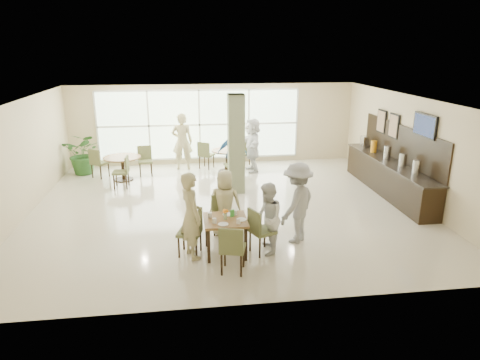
{
  "coord_description": "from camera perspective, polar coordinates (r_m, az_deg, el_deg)",
  "views": [
    {
      "loc": [
        -1.01,
        -10.5,
        4.05
      ],
      "look_at": [
        0.2,
        -1.2,
        1.1
      ],
      "focal_mm": 32.0,
      "sensor_mm": 36.0,
      "label": 1
    }
  ],
  "objects": [
    {
      "name": "column",
      "position": [
        12.08,
        -0.53,
        4.78
      ],
      "size": [
        0.45,
        0.45,
        2.8
      ],
      "primitive_type": "cube",
      "color": "#626949",
      "rests_on": "ground"
    },
    {
      "name": "chairs_main_table",
      "position": [
        8.67,
        -1.7,
        -6.9
      ],
      "size": [
        2.04,
        2.05,
        0.95
      ],
      "color": "brown",
      "rests_on": "ground"
    },
    {
      "name": "chairs_table_right",
      "position": [
        14.33,
        -1.52,
        3.01
      ],
      "size": [
        2.01,
        2.03,
        0.95
      ],
      "color": "brown",
      "rests_on": "ground"
    },
    {
      "name": "teen_left",
      "position": [
        8.44,
        -6.54,
        -4.71
      ],
      "size": [
        0.62,
        0.75,
        1.76
      ],
      "primitive_type": "imported",
      "rotation": [
        0.0,
        0.0,
        1.93
      ],
      "color": "tan",
      "rests_on": "ground"
    },
    {
      "name": "buffet_counter",
      "position": [
        12.88,
        19.23,
        0.71
      ],
      "size": [
        0.64,
        4.7,
        1.95
      ],
      "color": "black",
      "rests_on": "ground"
    },
    {
      "name": "teen_standing",
      "position": [
        9.13,
        7.63,
        -3.04
      ],
      "size": [
        1.24,
        1.28,
        1.75
      ],
      "primitive_type": "imported",
      "rotation": [
        0.0,
        0.0,
        -2.3
      ],
      "color": "#A2A2A5",
      "rests_on": "ground"
    },
    {
      "name": "framed_art_a",
      "position": [
        13.13,
        19.82,
        6.79
      ],
      "size": [
        0.05,
        0.55,
        0.7
      ],
      "color": "black",
      "rests_on": "ground"
    },
    {
      "name": "ground",
      "position": [
        11.3,
        -1.79,
        -3.56
      ],
      "size": [
        10.0,
        10.0,
        0.0
      ],
      "primitive_type": "plane",
      "color": "beige",
      "rests_on": "ground"
    },
    {
      "name": "window_bank",
      "position": [
        15.2,
        -5.42,
        7.34
      ],
      "size": [
        7.0,
        0.04,
        7.0
      ],
      "color": "silver",
      "rests_on": "ground"
    },
    {
      "name": "room_shell",
      "position": [
        10.8,
        -1.88,
        4.91
      ],
      "size": [
        10.0,
        10.0,
        10.0
      ],
      "color": "white",
      "rests_on": "ground"
    },
    {
      "name": "teen_right",
      "position": [
        8.6,
        3.65,
        -5.21
      ],
      "size": [
        0.63,
        0.77,
        1.48
      ],
      "primitive_type": "imported",
      "rotation": [
        0.0,
        0.0,
        -1.68
      ],
      "color": "white",
      "rests_on": "ground"
    },
    {
      "name": "round_table_left",
      "position": [
        13.87,
        -15.41,
        2.35
      ],
      "size": [
        1.16,
        1.16,
        0.75
      ],
      "color": "brown",
      "rests_on": "ground"
    },
    {
      "name": "framed_art_b",
      "position": [
        13.84,
        18.35,
        7.43
      ],
      "size": [
        0.05,
        0.55,
        0.7
      ],
      "color": "black",
      "rests_on": "ground"
    },
    {
      "name": "adult_a",
      "position": [
        13.52,
        -1.03,
        3.53
      ],
      "size": [
        1.01,
        0.69,
        1.59
      ],
      "primitive_type": "imported",
      "rotation": [
        0.0,
        0.0,
        -0.18
      ],
      "color": "teal",
      "rests_on": "ground"
    },
    {
      "name": "potted_plant",
      "position": [
        14.91,
        -20.05,
        3.35
      ],
      "size": [
        1.48,
        1.48,
        1.37
      ],
      "primitive_type": "imported",
      "rotation": [
        0.0,
        0.0,
        -0.23
      ],
      "color": "#2A5C24",
      "rests_on": "ground"
    },
    {
      "name": "chairs_table_left",
      "position": [
        13.9,
        -15.45,
        1.91
      ],
      "size": [
        1.99,
        1.71,
        0.95
      ],
      "color": "brown",
      "rests_on": "ground"
    },
    {
      "name": "main_table",
      "position": [
        8.6,
        -1.96,
        -5.87
      ],
      "size": [
        0.86,
        0.86,
        0.75
      ],
      "color": "brown",
      "rests_on": "ground"
    },
    {
      "name": "adult_b",
      "position": [
        14.26,
        1.66,
        4.67
      ],
      "size": [
        0.8,
        1.7,
        1.79
      ],
      "primitive_type": "imported",
      "rotation": [
        0.0,
        0.0,
        -1.52
      ],
      "color": "white",
      "rests_on": "ground"
    },
    {
      "name": "tabletop_clutter",
      "position": [
        8.52,
        -1.76,
        -4.9
      ],
      "size": [
        0.75,
        0.69,
        0.21
      ],
      "color": "white",
      "rests_on": "main_table"
    },
    {
      "name": "adult_standing",
      "position": [
        14.62,
        -7.71,
        5.11
      ],
      "size": [
        0.73,
        0.5,
        1.93
      ],
      "primitive_type": "imported",
      "rotation": [
        0.0,
        0.0,
        3.08
      ],
      "color": "tan",
      "rests_on": "ground"
    },
    {
      "name": "round_table_right",
      "position": [
        14.28,
        -1.73,
        3.3
      ],
      "size": [
        1.03,
        1.03,
        0.75
      ],
      "color": "brown",
      "rests_on": "ground"
    },
    {
      "name": "wall_tv",
      "position": [
        11.7,
        23.42,
        6.69
      ],
      "size": [
        0.06,
        1.0,
        0.58
      ],
      "color": "black",
      "rests_on": "ground"
    },
    {
      "name": "teen_far",
      "position": [
        9.39,
        -2.02,
        -3.14
      ],
      "size": [
        0.81,
        0.58,
        1.49
      ],
      "primitive_type": "imported",
      "rotation": [
        0.0,
        0.0,
        2.87
      ],
      "color": "tan",
      "rests_on": "ground"
    }
  ]
}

